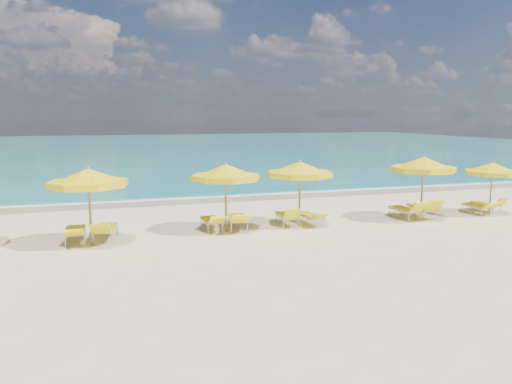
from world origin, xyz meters
name	(u,v)px	position (x,y,z in m)	size (l,w,h in m)	color
ground_plane	(268,230)	(0.00, 0.00, 0.00)	(120.00, 120.00, 0.00)	beige
ocean	(148,148)	(0.00, 48.00, 0.00)	(120.00, 80.00, 0.30)	#167C7C
wet_sand_band	(222,198)	(0.00, 7.40, 0.00)	(120.00, 2.60, 0.01)	tan
foam_line	(218,196)	(0.00, 8.20, 0.00)	(120.00, 1.20, 0.03)	white
whitecap_near	(98,180)	(-6.00, 17.00, 0.00)	(14.00, 0.36, 0.05)	white
whitecap_far	(267,163)	(8.00, 24.00, 0.00)	(18.00, 0.30, 0.05)	white
umbrella_1	(88,178)	(-6.17, -0.36, 2.20)	(3.05, 3.05, 2.58)	#97804B
umbrella_2	(226,173)	(-1.52, 0.27, 2.15)	(2.61, 2.61, 2.52)	#97804B
umbrella_3	(300,170)	(1.35, 0.30, 2.16)	(2.85, 2.85, 2.54)	#97804B
umbrella_4	(423,165)	(6.51, -0.03, 2.23)	(3.33, 3.33, 2.61)	#97804B
umbrella_5	(492,169)	(9.93, -0.03, 1.94)	(2.65, 2.65, 2.27)	#97804B
lounger_1_left	(75,236)	(-6.68, 0.18, 0.23)	(0.68, 2.00, 0.74)	#A5A8AD
lounger_1_right	(106,233)	(-5.72, 0.20, 0.24)	(0.98, 2.07, 0.84)	#A5A8AD
lounger_2_left	(212,224)	(-1.97, 0.64, 0.22)	(0.63, 1.81, 0.74)	#A5A8AD
lounger_2_right	(238,223)	(-1.03, 0.49, 0.24)	(0.97, 2.05, 0.81)	#A5A8AD
lounger_3_left	(287,219)	(0.95, 0.58, 0.22)	(0.79, 1.80, 0.86)	#A5A8AD
lounger_3_right	(310,219)	(1.89, 0.49, 0.20)	(0.79, 1.77, 0.67)	#A5A8AD
lounger_4_left	(406,213)	(5.97, 0.22, 0.23)	(0.72, 1.86, 0.90)	#A5A8AD
lounger_4_right	(423,211)	(6.87, 0.33, 0.25)	(0.89, 2.02, 0.94)	#A5A8AD
lounger_5_left	(477,209)	(9.56, 0.29, 0.20)	(0.62, 1.67, 0.68)	#A5A8AD
lounger_5_right	(487,207)	(10.32, 0.57, 0.20)	(0.78, 1.64, 0.78)	#A5A8AD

